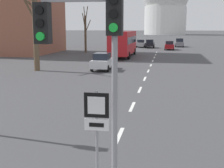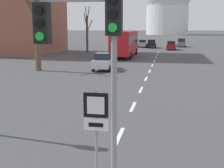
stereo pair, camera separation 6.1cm
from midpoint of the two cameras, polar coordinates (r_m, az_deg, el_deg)
name	(u,v)px [view 2 (the right image)]	position (r m, az deg, el deg)	size (l,w,h in m)	color
lane_stripe_1	(119,136)	(11.88, 1.48, -9.51)	(0.16, 2.00, 0.01)	silver
lane_stripe_2	(133,107)	(16.15, 3.97, -4.15)	(0.16, 2.00, 0.01)	silver
lane_stripe_3	(141,90)	(20.52, 5.40, -1.04)	(0.16, 2.00, 0.01)	silver
lane_stripe_4	(146,79)	(24.93, 6.32, 0.97)	(0.16, 2.00, 0.01)	silver
lane_stripe_5	(150,71)	(29.37, 6.96, 2.37)	(0.16, 2.00, 0.01)	silver
lane_stripe_6	(152,65)	(33.83, 7.43, 3.41)	(0.16, 2.00, 0.01)	silver
lane_stripe_7	(154,61)	(38.29, 7.80, 4.20)	(0.16, 2.00, 0.01)	silver
lane_stripe_8	(156,57)	(42.77, 8.09, 4.83)	(0.16, 2.00, 0.01)	silver
lane_stripe_9	(157,55)	(47.25, 8.32, 5.34)	(0.16, 2.00, 0.01)	silver
lane_stripe_10	(158,52)	(51.73, 8.52, 5.76)	(0.16, 2.00, 0.01)	silver
traffic_signal_centre_tall	(88,41)	(7.30, -4.11, 7.82)	(2.08, 0.34, 4.91)	gray
route_sign_post	(96,124)	(7.53, -2.69, -7.32)	(0.60, 0.08, 2.57)	gray
sedan_near_left	(104,61)	(29.80, -1.46, 4.14)	(1.68, 3.95, 1.65)	silver
sedan_near_right	(171,45)	(57.89, 10.79, 6.96)	(1.69, 4.20, 1.62)	maroon
sedan_mid_centre	(152,44)	(62.71, 7.30, 7.35)	(1.72, 4.24, 1.70)	black
sedan_far_left	(143,43)	(64.71, 5.68, 7.44)	(1.69, 4.36, 1.59)	#B7B7BC
sedan_far_right	(181,43)	(67.15, 12.57, 7.39)	(1.77, 4.34, 1.77)	slate
city_bus	(125,42)	(43.19, 2.39, 7.69)	(2.66, 10.80, 3.48)	red
bare_tree_left_near	(36,26)	(30.09, -13.74, 10.28)	(3.13, 3.08, 9.00)	brown
bare_tree_left_far	(87,31)	(50.90, -4.53, 9.56)	(1.63, 2.58, 7.35)	brown
capitol_dome	(168,2)	(178.10, 10.16, 14.50)	(25.35, 25.35, 35.81)	silver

